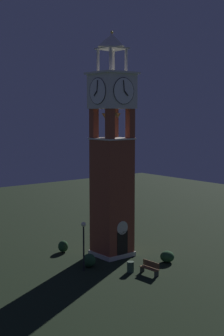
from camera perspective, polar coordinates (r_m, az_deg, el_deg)
ground at (r=40.26m, az=0.00°, el=-10.36°), size 80.00×80.00×0.00m
clock_tower at (r=38.75m, az=0.00°, el=0.62°), size 3.24×3.24×18.20m
park_bench at (r=35.65m, az=4.55°, el=-11.81°), size 0.51×1.62×0.95m
lamp_post at (r=35.75m, az=-3.42°, el=-8.22°), size 0.36×0.36×3.72m
trash_bin at (r=36.01m, az=2.22°, el=-11.74°), size 0.52×0.52×0.80m
shrub_near_entry at (r=38.53m, az=6.62°, el=-10.48°), size 1.11×1.11×0.89m
shrub_left_of_tower at (r=37.19m, az=-2.76°, el=-10.97°), size 1.01×1.01×1.02m
shrub_behind_bench at (r=41.16m, az=-5.87°, el=-9.31°), size 0.86×0.86×0.98m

